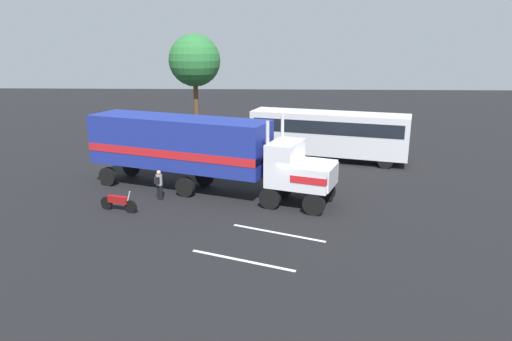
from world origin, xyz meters
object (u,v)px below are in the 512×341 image
Objects in this scene: parked_bus at (329,131)px; parked_car at (192,142)px; tree_left at (195,61)px; semi_truck at (196,148)px; person_bystander at (159,184)px; motorcycle at (118,202)px.

parked_bus is 2.38× the size of parked_car.
parked_bus is 16.37m from tree_left.
semi_truck reaches higher than parked_car.
parked_car is 0.53× the size of tree_left.
semi_truck is at bearing 41.70° from person_bystander.
tree_left is (-1.32, 20.09, 5.61)m from person_bystander.
person_bystander is at bearing -88.87° from parked_car.
parked_car is (-10.19, 1.91, -1.26)m from parked_bus.
parked_bus reaches higher than motorcycle.
parked_car is at bearing 169.38° from parked_bus.
tree_left is at bearing 93.75° from person_bystander.
parked_car reaches higher than motorcycle.
parked_car is at bearing -83.09° from tree_left.
parked_bus is (8.21, 7.52, -0.46)m from semi_truck.
person_bystander is at bearing -137.63° from parked_bus.
semi_truck reaches higher than motorcycle.
person_bystander is 20.90m from tree_left.
person_bystander reaches higher than parked_car.
motorcycle is (-1.63, -1.80, -0.41)m from person_bystander.
semi_truck is at bearing 44.78° from motorcycle.
parked_car is 10.77m from tree_left.
tree_left is at bearing 89.18° from motorcycle.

